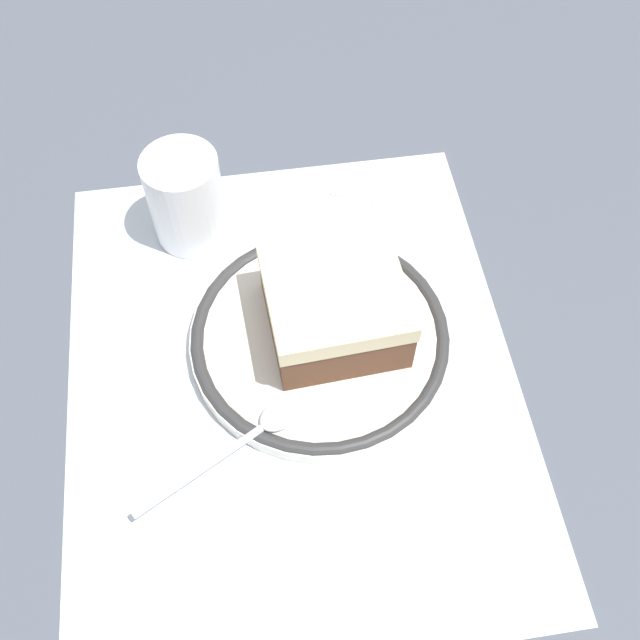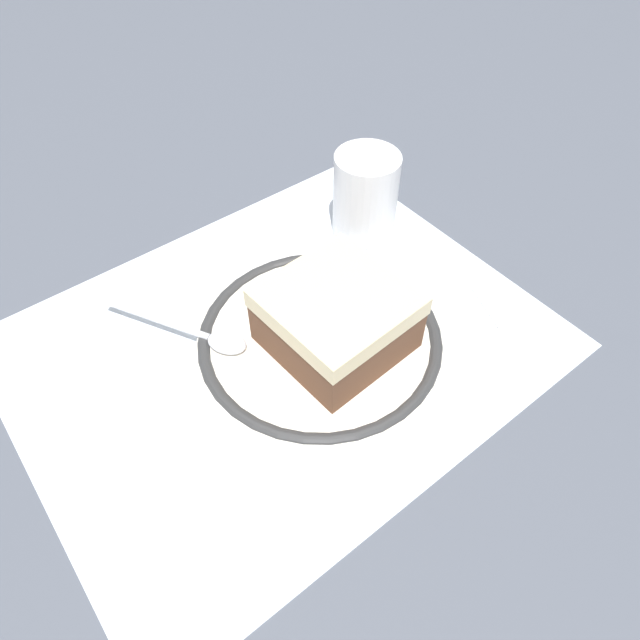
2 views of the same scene
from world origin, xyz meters
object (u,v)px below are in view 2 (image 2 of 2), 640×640
object	(u,v)px
cup	(365,200)
sugar_packet	(500,302)
spoon	(200,334)
plate	(320,340)
cake_slice	(337,319)

from	to	relation	value
cup	sugar_packet	bearing A→B (deg)	100.42
cup	spoon	bearing A→B (deg)	8.91
plate	cake_slice	distance (m)	0.03
cake_slice	sugar_packet	size ratio (longest dim) A/B	2.09
spoon	sugar_packet	distance (m)	0.26
plate	cup	bearing A→B (deg)	-144.10
plate	cake_slice	size ratio (longest dim) A/B	1.90
spoon	sugar_packet	xyz separation A→B (m)	(-0.23, 0.12, -0.01)
plate	cup	world-z (taller)	cup
spoon	sugar_packet	bearing A→B (deg)	152.51
cake_slice	cup	size ratio (longest dim) A/B	1.27
plate	cake_slice	xyz separation A→B (m)	(-0.01, 0.01, 0.03)
cup	cake_slice	bearing A→B (deg)	40.90
spoon	plate	bearing A→B (deg)	142.02
cup	sugar_packet	distance (m)	0.16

